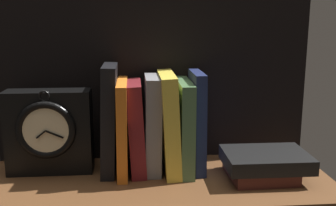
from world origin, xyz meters
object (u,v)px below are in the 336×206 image
Objects in this scene: book_orange_pandolfini at (123,127)px; book_maroon_dawkins at (136,127)px; book_yellow_seinlanguage at (169,122)px; book_black_skeptic at (109,119)px; framed_clock at (49,131)px; book_stack_side at (263,164)px; book_green_romantic at (184,126)px; book_navy_bierce at (197,121)px; book_gray_chess at (153,124)px.

book_orange_pandolfini is 3.03cm from book_maroon_dawkins.
book_maroon_dawkins is 0.92× the size of book_yellow_seinlanguage.
book_black_skeptic reaches higher than book_yellow_seinlanguage.
book_orange_pandolfini is at bearing -1.40° from framed_clock.
book_green_romantic is at bearing 157.28° from book_stack_side.
book_yellow_seinlanguage is at bearing 0.00° from book_black_skeptic.
book_navy_bierce is at bearing -0.69° from framed_clock.
book_gray_chess is 1.12× the size of framed_clock.
book_black_skeptic is at bearing 180.00° from book_green_romantic.
book_stack_side is (23.53, -6.89, -7.65)cm from book_gray_chess.
book_black_skeptic reaches higher than book_stack_side.
book_black_skeptic is 1.18× the size of book_orange_pandolfini.
book_navy_bierce reaches higher than book_gray_chess.
book_stack_side is (46.37, -7.28, -6.37)cm from framed_clock.
book_black_skeptic is 1.08× the size of book_navy_bierce.
book_navy_bierce is (16.71, 0.00, 0.93)cm from book_orange_pandolfini.
book_stack_side is at bearing -8.92° from framed_clock.
book_maroon_dawkins is at bearing 180.00° from book_green_romantic.
book_green_romantic is at bearing 0.00° from book_gray_chess.
framed_clock reaches higher than book_stack_side.
book_gray_chess is at bearing 180.00° from book_green_romantic.
book_orange_pandolfini is at bearing 167.16° from book_stack_side.
book_navy_bierce is at bearing 0.00° from book_green_romantic.
book_black_skeptic reaches higher than book_orange_pandolfini.
book_maroon_dawkins is 0.94× the size of book_gray_chess.
book_yellow_seinlanguage is (7.34, 0.00, 0.89)cm from book_maroon_dawkins.
book_green_romantic is (13.78, 0.00, -0.07)cm from book_orange_pandolfini.
book_orange_pandolfini is 10.40cm from book_yellow_seinlanguage.
book_navy_bierce is (19.59, 0.00, -0.86)cm from book_black_skeptic.
book_orange_pandolfini is at bearing 180.00° from book_gray_chess.
book_stack_side is (30.22, -6.89, -7.15)cm from book_orange_pandolfini.
book_green_romantic is 29.93cm from framed_clock.
book_stack_side is at bearing -12.84° from book_orange_pandolfini.
book_gray_chess is (3.66, 0.00, 0.61)cm from book_maroon_dawkins.
book_maroon_dawkins is at bearing 180.00° from book_yellow_seinlanguage.
book_navy_bierce is (2.93, 0.00, 1.00)cm from book_green_romantic.
book_green_romantic is at bearing 0.00° from book_orange_pandolfini.
book_maroon_dawkins is (5.91, 0.00, -1.91)cm from book_black_skeptic.
book_black_skeptic is 1.34× the size of book_stack_side.
book_orange_pandolfini is 6.71cm from book_gray_chess.
framed_clock is 47.37cm from book_stack_side.
book_black_skeptic is at bearing 168.25° from book_stack_side.
framed_clock is (-32.85, 0.39, -1.71)cm from book_navy_bierce.
book_yellow_seinlanguage is at bearing 0.00° from book_orange_pandolfini.
framed_clock is (-26.51, 0.39, -1.56)cm from book_yellow_seinlanguage.
book_navy_bierce is at bearing 0.00° from book_gray_chess.
book_navy_bierce reaches higher than book_maroon_dawkins.
book_black_skeptic is 1.19× the size of book_maroon_dawkins.
book_orange_pandolfini reaches higher than book_green_romantic.
framed_clock is at bearing 179.01° from book_gray_chess.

